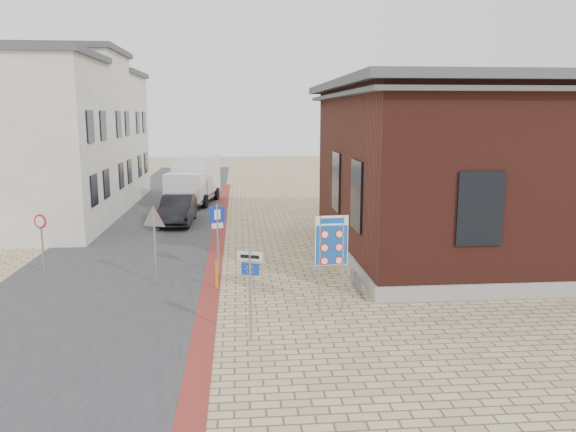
{
  "coord_description": "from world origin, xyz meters",
  "views": [
    {
      "loc": [
        -1.06,
        -14.66,
        5.54
      ],
      "look_at": [
        0.57,
        3.6,
        2.2
      ],
      "focal_mm": 35.0,
      "sensor_mm": 36.0,
      "label": 1
    }
  ],
  "objects": [
    {
      "name": "sedan",
      "position": [
        -4.17,
        13.97,
        0.73
      ],
      "size": [
        1.69,
        4.48,
        1.46
      ],
      "primitive_type": "imported",
      "rotation": [
        0.0,
        0.0,
        -0.03
      ],
      "color": "black",
      "rests_on": "ground"
    },
    {
      "name": "essen_sign",
      "position": [
        -0.8,
        -1.5,
        1.6
      ],
      "size": [
        0.63,
        0.26,
        2.42
      ],
      "rotation": [
        0.0,
        0.0,
        -0.35
      ],
      "color": "gray",
      "rests_on": "ground"
    },
    {
      "name": "townhouse_far",
      "position": [
        -10.99,
        24.0,
        4.17
      ],
      "size": [
        7.4,
        6.4,
        8.3
      ],
      "color": "beige",
      "rests_on": "ground"
    },
    {
      "name": "curb_strip",
      "position": [
        -2.0,
        10.0,
        0.01
      ],
      "size": [
        0.6,
        40.0,
        0.02
      ],
      "primitive_type": "cube",
      "color": "maroon",
      "rests_on": "ground"
    },
    {
      "name": "ground",
      "position": [
        0.0,
        0.0,
        0.0
      ],
      "size": [
        120.0,
        120.0,
        0.0
      ],
      "primitive_type": "plane",
      "color": "tan",
      "rests_on": "ground"
    },
    {
      "name": "road_strip",
      "position": [
        -5.5,
        15.0,
        0.01
      ],
      "size": [
        7.0,
        60.0,
        0.02
      ],
      "primitive_type": "cube",
      "color": "#38383A",
      "rests_on": "ground"
    },
    {
      "name": "bollard",
      "position": [
        -1.8,
        2.8,
        0.47
      ],
      "size": [
        0.08,
        0.08,
        0.94
      ],
      "primitive_type": "cylinder",
      "rotation": [
        0.0,
        0.0,
        0.0
      ],
      "color": "orange",
      "rests_on": "ground"
    },
    {
      "name": "brick_building",
      "position": [
        8.99,
        7.0,
        3.49
      ],
      "size": [
        13.0,
        13.0,
        6.8
      ],
      "color": "gray",
      "rests_on": "ground"
    },
    {
      "name": "bike_rack",
      "position": [
        2.65,
        2.2,
        0.26
      ],
      "size": [
        0.08,
        1.8,
        0.6
      ],
      "color": "slate",
      "rests_on": "ground"
    },
    {
      "name": "box_truck",
      "position": [
        -3.82,
        20.64,
        1.52
      ],
      "size": [
        3.14,
        5.92,
        2.94
      ],
      "rotation": [
        0.0,
        0.0,
        -0.17
      ],
      "color": "slate",
      "rests_on": "ground"
    },
    {
      "name": "yield_sign",
      "position": [
        -3.8,
        3.5,
        1.98
      ],
      "size": [
        0.88,
        0.37,
        2.58
      ],
      "rotation": [
        0.0,
        0.0,
        -0.35
      ],
      "color": "gray",
      "rests_on": "ground"
    },
    {
      "name": "townhouse_mid",
      "position": [
        -10.99,
        18.0,
        4.57
      ],
      "size": [
        7.4,
        6.4,
        9.1
      ],
      "color": "beige",
      "rests_on": "ground"
    },
    {
      "name": "border_sign",
      "position": [
        1.52,
        0.5,
        1.98
      ],
      "size": [
        0.94,
        0.12,
        2.76
      ],
      "rotation": [
        0.0,
        0.0,
        0.08
      ],
      "color": "gray",
      "rests_on": "ground"
    },
    {
      "name": "speed_sign",
      "position": [
        -7.9,
        5.1,
        1.4
      ],
      "size": [
        0.48,
        0.21,
        2.13
      ],
      "rotation": [
        0.0,
        0.0,
        -0.38
      ],
      "color": "gray",
      "rests_on": "ground"
    },
    {
      "name": "parking_sign",
      "position": [
        -1.8,
        4.5,
        1.69
      ],
      "size": [
        0.53,
        0.21,
        2.48
      ],
      "rotation": [
        0.0,
        0.0,
        0.33
      ],
      "color": "gray",
      "rests_on": "ground"
    },
    {
      "name": "townhouse_near",
      "position": [
        -10.99,
        12.0,
        4.17
      ],
      "size": [
        7.4,
        6.4,
        8.3
      ],
      "color": "beige",
      "rests_on": "ground"
    }
  ]
}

